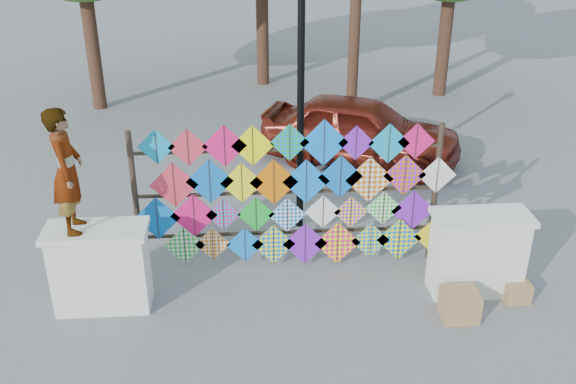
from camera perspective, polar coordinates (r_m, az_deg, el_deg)
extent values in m
plane|color=slate|center=(9.72, 0.31, -8.71)|extent=(80.00, 80.00, 0.00)
cube|color=white|center=(9.43, -16.28, -6.72)|extent=(1.30, 0.55, 1.20)
cube|color=white|center=(9.11, -16.77, -3.32)|extent=(1.40, 0.65, 0.08)
cube|color=white|center=(9.79, 16.45, -5.47)|extent=(1.30, 0.55, 1.20)
cube|color=white|center=(9.48, 16.93, -2.16)|extent=(1.40, 0.65, 0.08)
cylinder|color=black|center=(9.95, -13.37, -0.93)|extent=(0.09, 0.09, 2.30)
cylinder|color=black|center=(10.24, 12.92, -0.09)|extent=(0.09, 0.09, 2.30)
cube|color=black|center=(10.11, -0.03, -3.57)|extent=(4.60, 0.04, 0.04)
cube|color=black|center=(9.78, -0.03, 0.01)|extent=(4.60, 0.04, 0.04)
cube|color=black|center=(9.50, -0.04, 3.81)|extent=(4.60, 0.04, 0.04)
cube|color=#0B8DBE|center=(9.46, -11.64, 3.97)|extent=(0.54, 0.01, 0.54)
cube|color=black|center=(9.45, -11.65, 3.94)|extent=(0.01, 0.01, 0.53)
cube|color=#CB2C40|center=(9.42, -8.89, 3.94)|extent=(0.58, 0.01, 0.58)
cube|color=black|center=(9.41, -8.90, 3.92)|extent=(0.01, 0.01, 0.57)
cube|color=#D61461|center=(9.39, -5.66, 4.10)|extent=(0.66, 0.01, 0.66)
cube|color=black|center=(9.38, -5.67, 4.07)|extent=(0.01, 0.01, 0.65)
cube|color=#F2EC09|center=(9.39, -3.16, 4.13)|extent=(0.63, 0.01, 0.63)
cube|color=black|center=(9.38, -3.16, 4.11)|extent=(0.01, 0.01, 0.62)
cube|color=blue|center=(9.40, 0.15, 4.42)|extent=(0.58, 0.01, 0.58)
cube|color=black|center=(9.39, 0.15, 4.39)|extent=(0.01, 0.01, 0.57)
cube|color=blue|center=(9.45, 3.22, 4.39)|extent=(0.73, 0.01, 0.73)
cube|color=black|center=(9.44, 3.23, 4.37)|extent=(0.01, 0.01, 0.71)
cube|color=purple|center=(9.53, 6.07, 4.37)|extent=(0.54, 0.01, 0.54)
cube|color=black|center=(9.52, 6.08, 4.34)|extent=(0.01, 0.01, 0.53)
cube|color=#0B8DBE|center=(9.64, 8.97, 4.28)|extent=(0.63, 0.01, 0.63)
cube|color=black|center=(9.62, 8.99, 4.25)|extent=(0.01, 0.01, 0.62)
cube|color=#D61461|center=(9.73, 11.33, 4.44)|extent=(0.56, 0.01, 0.56)
cube|color=black|center=(9.72, 11.35, 4.41)|extent=(0.01, 0.01, 0.55)
cube|color=#CB2C40|center=(9.64, -10.10, 0.61)|extent=(0.73, 0.01, 0.73)
cube|color=black|center=(9.63, -10.11, 0.58)|extent=(0.01, 0.01, 0.72)
cube|color=blue|center=(9.57, -6.97, 0.95)|extent=(0.72, 0.01, 0.72)
cube|color=black|center=(9.56, -6.97, 0.92)|extent=(0.01, 0.01, 0.70)
cube|color=yellow|center=(9.58, -4.13, 0.80)|extent=(0.65, 0.01, 0.65)
cube|color=black|center=(9.57, -4.13, 0.77)|extent=(0.01, 0.01, 0.64)
cube|color=#CF5F06|center=(9.59, -1.26, 0.87)|extent=(0.74, 0.01, 0.74)
cube|color=black|center=(9.58, -1.26, 0.84)|extent=(0.01, 0.01, 0.73)
cube|color=blue|center=(9.62, 1.63, 0.94)|extent=(0.72, 0.01, 0.72)
cube|color=black|center=(9.61, 1.64, 0.91)|extent=(0.01, 0.01, 0.71)
cube|color=blue|center=(9.66, 4.69, 1.36)|extent=(0.69, 0.01, 0.69)
cube|color=black|center=(9.65, 4.70, 1.33)|extent=(0.01, 0.01, 0.68)
cube|color=#CF5F06|center=(9.76, 7.25, 1.10)|extent=(0.75, 0.01, 0.75)
cube|color=black|center=(9.75, 7.27, 1.07)|extent=(0.01, 0.01, 0.73)
cube|color=purple|center=(9.86, 10.34, 1.49)|extent=(0.67, 0.01, 0.67)
cube|color=black|center=(9.85, 10.36, 1.46)|extent=(0.01, 0.01, 0.66)
cube|color=silver|center=(10.00, 13.12, 1.46)|extent=(0.59, 0.01, 0.59)
cube|color=black|center=(9.99, 13.14, 1.43)|extent=(0.01, 0.01, 0.58)
cube|color=blue|center=(9.87, -11.55, -2.32)|extent=(0.70, 0.01, 0.70)
cube|color=black|center=(9.86, -11.56, -2.35)|extent=(0.01, 0.01, 0.69)
cube|color=#D61461|center=(9.80, -8.36, -2.08)|extent=(0.72, 0.01, 0.72)
cube|color=black|center=(9.78, -8.37, -2.11)|extent=(0.01, 0.01, 0.71)
cube|color=#D61461|center=(9.77, -5.78, -2.02)|extent=(0.54, 0.01, 0.54)
cube|color=black|center=(9.76, -5.78, -2.06)|extent=(0.01, 0.01, 0.53)
cube|color=green|center=(9.77, -2.86, -1.99)|extent=(0.58, 0.01, 0.58)
cube|color=black|center=(9.76, -2.86, -2.02)|extent=(0.01, 0.01, 0.57)
cube|color=blue|center=(9.80, -0.07, -2.05)|extent=(0.58, 0.01, 0.58)
cube|color=black|center=(9.79, -0.07, -2.08)|extent=(0.01, 0.01, 0.57)
cube|color=silver|center=(9.84, 3.13, -1.76)|extent=(0.56, 0.01, 0.56)
cube|color=black|center=(9.83, 3.14, -1.79)|extent=(0.01, 0.01, 0.55)
cube|color=purple|center=(9.91, 5.61, -1.78)|extent=(0.54, 0.01, 0.54)
cube|color=black|center=(9.90, 5.62, -1.82)|extent=(0.01, 0.01, 0.53)
cube|color=green|center=(9.98, 8.47, -1.43)|extent=(0.58, 0.01, 0.58)
cube|color=black|center=(9.97, 8.48, -1.46)|extent=(0.01, 0.01, 0.57)
cube|color=purple|center=(10.12, 11.03, -1.63)|extent=(0.69, 0.01, 0.69)
cube|color=black|center=(10.11, 11.04, -1.66)|extent=(0.01, 0.01, 0.68)
cube|color=green|center=(10.01, -9.17, -4.71)|extent=(0.64, 0.01, 0.64)
cube|color=black|center=(10.00, -9.18, -4.74)|extent=(0.01, 0.01, 0.63)
cube|color=silver|center=(9.98, -6.71, -4.62)|extent=(0.55, 0.01, 0.55)
cube|color=black|center=(9.97, -6.71, -4.65)|extent=(0.01, 0.01, 0.54)
cube|color=blue|center=(9.98, -3.84, -4.69)|extent=(0.59, 0.01, 0.59)
cube|color=black|center=(9.97, -3.84, -4.73)|extent=(0.01, 0.01, 0.58)
cube|color=blue|center=(10.00, -1.29, -4.68)|extent=(0.69, 0.01, 0.69)
cube|color=black|center=(9.99, -1.29, -4.71)|extent=(0.01, 0.01, 0.67)
cube|color=purple|center=(10.03, 1.53, -4.62)|extent=(0.71, 0.01, 0.71)
cube|color=black|center=(10.02, 1.53, -4.65)|extent=(0.01, 0.01, 0.70)
cube|color=#D61461|center=(10.10, 4.42, -4.54)|extent=(0.74, 0.01, 0.74)
cube|color=black|center=(10.09, 4.43, -4.58)|extent=(0.01, 0.01, 0.72)
cube|color=yellow|center=(10.17, 7.34, -4.30)|extent=(0.62, 0.01, 0.62)
cube|color=black|center=(10.16, 7.35, -4.33)|extent=(0.01, 0.01, 0.61)
cube|color=blue|center=(10.26, 9.84, -4.14)|extent=(0.73, 0.01, 0.73)
cube|color=black|center=(10.25, 9.85, -4.18)|extent=(0.01, 0.01, 0.71)
cube|color=yellow|center=(10.38, 12.71, -3.82)|extent=(0.59, 0.01, 0.59)
cube|color=black|center=(10.37, 12.73, -3.85)|extent=(0.01, 0.01, 0.58)
cylinder|color=#4A2C20|center=(17.78, -17.10, 13.10)|extent=(0.36, 0.36, 3.85)
cylinder|color=#4A2C20|center=(19.30, -2.31, 15.52)|extent=(0.36, 0.36, 4.12)
cylinder|color=#4A2C20|center=(18.74, 13.81, 13.66)|extent=(0.36, 0.36, 3.58)
cylinder|color=#4A2C20|center=(16.47, 6.03, 16.04)|extent=(0.28, 0.28, 5.50)
imported|color=#99999E|center=(8.79, -19.07, 1.79)|extent=(0.47, 0.66, 1.72)
imported|color=#601910|center=(13.87, 6.46, 5.48)|extent=(4.59, 3.21, 1.45)
cylinder|color=black|center=(10.59, 1.12, 7.04)|extent=(0.12, 0.12, 4.20)
cube|color=#A4814F|center=(9.36, 15.00, -9.64)|extent=(0.49, 0.43, 0.43)
cube|color=#A4814F|center=(10.00, 19.62, -8.28)|extent=(0.36, 0.33, 0.31)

